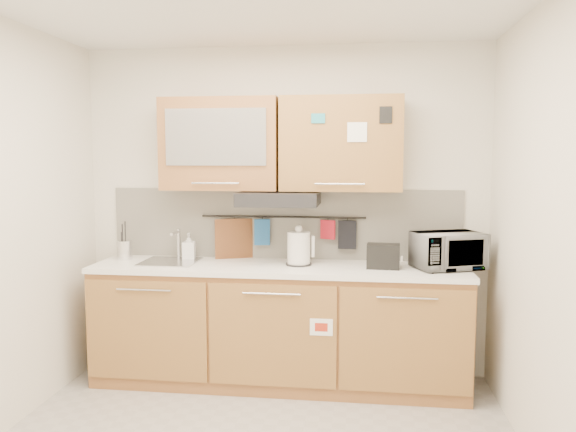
# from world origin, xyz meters

# --- Properties ---
(wall_back) EXTENTS (3.20, 0.00, 3.20)m
(wall_back) POSITION_xyz_m (0.00, 1.50, 1.30)
(wall_back) COLOR silver
(wall_back) RESTS_ON ground
(wall_right) EXTENTS (0.00, 3.00, 3.00)m
(wall_right) POSITION_xyz_m (1.60, 0.00, 1.30)
(wall_right) COLOR silver
(wall_right) RESTS_ON ground
(base_cabinet) EXTENTS (2.80, 0.64, 0.88)m
(base_cabinet) POSITION_xyz_m (0.00, 1.19, 0.41)
(base_cabinet) COLOR #995E36
(base_cabinet) RESTS_ON floor
(countertop) EXTENTS (2.82, 0.62, 0.04)m
(countertop) POSITION_xyz_m (0.00, 1.19, 0.90)
(countertop) COLOR white
(countertop) RESTS_ON base_cabinet
(backsplash) EXTENTS (2.80, 0.02, 0.56)m
(backsplash) POSITION_xyz_m (0.00, 1.49, 1.20)
(backsplash) COLOR silver
(backsplash) RESTS_ON countertop
(upper_cabinets) EXTENTS (1.82, 0.37, 0.70)m
(upper_cabinets) POSITION_xyz_m (-0.00, 1.32, 1.83)
(upper_cabinets) COLOR #995E36
(upper_cabinets) RESTS_ON wall_back
(range_hood) EXTENTS (0.60, 0.46, 0.10)m
(range_hood) POSITION_xyz_m (0.00, 1.25, 1.42)
(range_hood) COLOR black
(range_hood) RESTS_ON upper_cabinets
(sink) EXTENTS (0.42, 0.40, 0.26)m
(sink) POSITION_xyz_m (-0.85, 1.21, 0.92)
(sink) COLOR silver
(sink) RESTS_ON countertop
(utensil_rail) EXTENTS (1.30, 0.02, 0.02)m
(utensil_rail) POSITION_xyz_m (0.00, 1.45, 1.26)
(utensil_rail) COLOR black
(utensil_rail) RESTS_ON backsplash
(utensil_crock) EXTENTS (0.16, 0.16, 0.30)m
(utensil_crock) POSITION_xyz_m (-1.25, 1.28, 1.00)
(utensil_crock) COLOR silver
(utensil_crock) RESTS_ON countertop
(kettle) EXTENTS (0.23, 0.22, 0.30)m
(kettle) POSITION_xyz_m (0.15, 1.22, 1.04)
(kettle) COLOR silver
(kettle) RESTS_ON countertop
(toaster) EXTENTS (0.25, 0.16, 0.18)m
(toaster) POSITION_xyz_m (0.78, 1.17, 1.01)
(toaster) COLOR black
(toaster) RESTS_ON countertop
(microwave) EXTENTS (0.56, 0.48, 0.27)m
(microwave) POSITION_xyz_m (1.25, 1.22, 1.05)
(microwave) COLOR #999999
(microwave) RESTS_ON countertop
(soap_bottle) EXTENTS (0.11, 0.11, 0.21)m
(soap_bottle) POSITION_xyz_m (-0.74, 1.34, 1.03)
(soap_bottle) COLOR #999999
(soap_bottle) RESTS_ON countertop
(cutting_board) EXTENTS (0.29, 0.13, 0.38)m
(cutting_board) POSITION_xyz_m (-0.39, 1.44, 1.05)
(cutting_board) COLOR brown
(cutting_board) RESTS_ON utensil_rail
(oven_mitt) EXTENTS (0.13, 0.06, 0.21)m
(oven_mitt) POSITION_xyz_m (-0.16, 1.44, 1.14)
(oven_mitt) COLOR #21599A
(oven_mitt) RESTS_ON utensil_rail
(dark_pouch) EXTENTS (0.14, 0.04, 0.22)m
(dark_pouch) POSITION_xyz_m (0.51, 1.44, 1.13)
(dark_pouch) COLOR black
(dark_pouch) RESTS_ON utensil_rail
(pot_holder) EXTENTS (0.12, 0.06, 0.15)m
(pot_holder) POSITION_xyz_m (0.36, 1.44, 1.17)
(pot_holder) COLOR #A91624
(pot_holder) RESTS_ON utensil_rail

